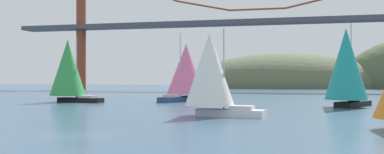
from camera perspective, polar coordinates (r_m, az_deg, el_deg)
name	(u,v)px	position (r m, az deg, el deg)	size (l,w,h in m)	color
ground_plane	(77,135)	(29.56, -14.19, -7.09)	(360.00, 360.00, 0.00)	#385670
headland_center	(286,88)	(160.95, 11.59, -1.31)	(71.29, 44.00, 24.17)	#5B6647
suspension_bridge	(257,19)	(122.45, 8.14, 7.20)	(138.74, 6.00, 40.12)	brown
sailboat_teal_sail	(346,66)	(57.71, 18.70, 1.34)	(6.77, 9.06, 10.23)	black
sailboat_green_sail	(68,69)	(69.12, -15.18, 1.00)	(8.68, 5.79, 9.33)	black
sailboat_white_mainsail	(211,71)	(42.57, 2.36, 0.74)	(7.87, 5.23, 8.14)	white
sailboat_pink_spinnaker	(186,70)	(70.21, -0.80, 0.84)	(7.28, 10.23, 10.29)	navy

